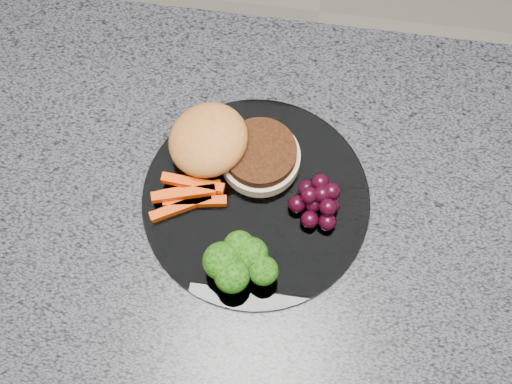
# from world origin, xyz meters

# --- Properties ---
(island_cabinet) EXTENTS (1.20, 0.60, 0.86)m
(island_cabinet) POSITION_xyz_m (0.00, 0.00, 0.43)
(island_cabinet) COLOR #53361C
(island_cabinet) RESTS_ON ground
(countertop) EXTENTS (1.20, 0.60, 0.04)m
(countertop) POSITION_xyz_m (0.00, 0.00, 0.88)
(countertop) COLOR #464750
(countertop) RESTS_ON island_cabinet
(plate) EXTENTS (0.26, 0.26, 0.01)m
(plate) POSITION_xyz_m (-0.05, 0.05, 0.90)
(plate) COLOR white
(plate) RESTS_ON countertop
(burger) EXTENTS (0.16, 0.10, 0.05)m
(burger) POSITION_xyz_m (-0.09, 0.10, 0.93)
(burger) COLOR #CEB791
(burger) RESTS_ON plate
(carrot_sticks) EXTENTS (0.09, 0.06, 0.02)m
(carrot_sticks) POSITION_xyz_m (-0.12, 0.04, 0.91)
(carrot_sticks) COLOR #DE3C03
(carrot_sticks) RESTS_ON plate
(broccoli) EXTENTS (0.08, 0.07, 0.05)m
(broccoli) POSITION_xyz_m (-0.05, -0.04, 0.93)
(broccoli) COLOR #538631
(broccoli) RESTS_ON plate
(grape_bunch) EXTENTS (0.06, 0.06, 0.04)m
(grape_bunch) POSITION_xyz_m (0.02, 0.05, 0.92)
(grape_bunch) COLOR black
(grape_bunch) RESTS_ON plate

